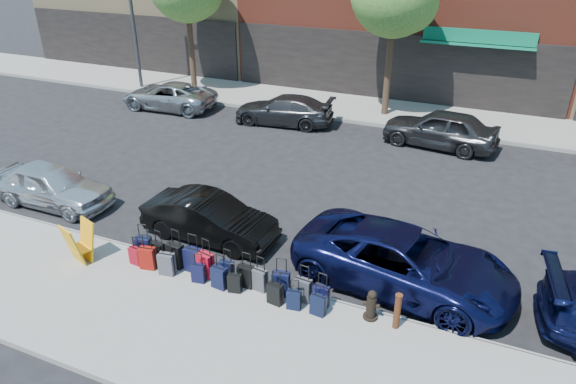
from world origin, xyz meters
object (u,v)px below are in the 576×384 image
at_px(streetlight, 133,0).
at_px(suitcase_front_5, 227,270).
at_px(car_near_1, 209,218).
at_px(car_far_0, 169,96).
at_px(bollard, 397,311).
at_px(display_rack, 80,243).
at_px(car_far_2, 440,129).
at_px(car_near_2, 404,261).
at_px(fire_hydrant, 371,305).
at_px(car_near_0, 52,185).
at_px(car_far_1, 284,110).

bearing_deg(streetlight, suitcase_front_5, -46.61).
distance_m(car_near_1, car_far_0, 12.51).
height_order(bollard, display_rack, display_rack).
relative_size(suitcase_front_5, car_far_2, 0.19).
distance_m(streetlight, car_far_0, 5.65).
xyz_separation_m(streetlight, car_near_2, (16.82, -11.91, -3.92)).
relative_size(fire_hydrant, car_near_0, 0.18).
relative_size(car_near_1, car_far_0, 0.84).
bearing_deg(car_near_1, fire_hydrant, -106.13).
xyz_separation_m(display_rack, car_far_2, (7.29, 12.20, 0.08)).
relative_size(suitcase_front_5, display_rack, 0.78).
height_order(suitcase_front_5, car_far_0, car_far_0).
distance_m(streetlight, car_near_1, 16.88).
bearing_deg(car_far_1, car_far_2, 83.52).
bearing_deg(car_far_2, car_near_2, 10.28).
bearing_deg(car_far_1, car_near_2, 31.25).
relative_size(suitcase_front_5, car_near_0, 0.21).
bearing_deg(car_near_0, car_near_1, -88.30).
relative_size(display_rack, car_far_2, 0.24).
xyz_separation_m(suitcase_front_5, car_near_1, (-1.51, 1.71, 0.23)).
height_order(fire_hydrant, car_far_1, car_far_1).
bearing_deg(suitcase_front_5, bollard, 4.17).
relative_size(suitcase_front_5, car_far_0, 0.18).
distance_m(bollard, car_near_0, 11.49).
relative_size(car_far_0, car_far_1, 1.04).
distance_m(suitcase_front_5, car_near_1, 2.29).
xyz_separation_m(car_far_0, car_far_2, (12.97, 0.15, 0.12)).
relative_size(display_rack, car_near_0, 0.27).
bearing_deg(suitcase_front_5, car_far_2, 78.34).
bearing_deg(car_near_0, streetlight, 24.80).
bearing_deg(car_near_2, streetlight, 62.25).
xyz_separation_m(bollard, car_near_1, (-5.73, 1.76, 0.04)).
bearing_deg(fire_hydrant, car_near_0, 170.18).
bearing_deg(car_far_1, car_near_0, -26.27).
relative_size(streetlight, display_rack, 7.33).
relative_size(car_near_2, car_far_2, 1.19).
bearing_deg(display_rack, car_near_1, 64.45).
bearing_deg(car_far_2, car_near_0, -39.98).
bearing_deg(display_rack, car_far_1, 106.50).
bearing_deg(bollard, streetlight, 141.37).
height_order(display_rack, car_near_1, car_near_1).
relative_size(display_rack, car_near_1, 0.28).
bearing_deg(streetlight, car_near_1, -46.33).
relative_size(car_near_2, car_far_0, 1.15).
height_order(suitcase_front_5, car_far_1, car_far_1).
xyz_separation_m(bollard, car_far_1, (-7.72, 11.52, 0.05)).
bearing_deg(car_near_2, fire_hydrant, 175.15).
xyz_separation_m(car_near_2, car_far_1, (-7.49, 9.81, -0.09)).
bearing_deg(car_near_2, car_far_1, 44.93).
height_order(suitcase_front_5, car_near_0, car_near_0).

